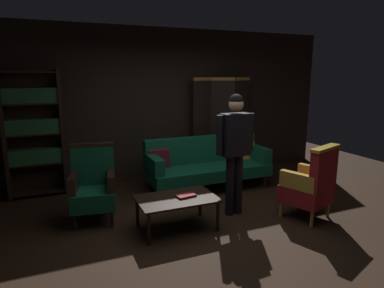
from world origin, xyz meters
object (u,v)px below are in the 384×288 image
Objects in this scene: armchair_wing_left at (93,185)px; bookshelf at (34,130)px; armchair_gilt_accent at (311,184)px; standing_figure at (235,143)px; folding_screen at (222,124)px; book_red_leather at (186,196)px; coffee_table at (177,201)px; velvet_couch at (206,162)px.

bookshelf is at bearing 117.79° from armchair_wing_left.
armchair_gilt_accent is 1.17m from standing_figure.
folding_screen is 2.51m from armchair_gilt_accent.
book_red_leather is at bearing -49.33° from bookshelf.
book_red_leather is at bearing 166.51° from armchair_gilt_accent.
coffee_table is 0.13m from book_red_leather.
armchair_gilt_accent reaches higher than book_red_leather.
folding_screen is 2.08m from standing_figure.
bookshelf is 1.97× the size of armchair_gilt_accent.
book_red_leather is (-0.92, -1.33, -0.02)m from velvet_couch.
coffee_table is 4.13× the size of book_red_leather.
bookshelf reaches higher than book_red_leather.
bookshelf reaches higher than velvet_couch.
folding_screen is 1.14m from velvet_couch.
book_red_leather is (0.12, -0.01, 0.06)m from coffee_table.
bookshelf is 2.74m from coffee_table.
armchair_wing_left is at bearing 157.93° from armchair_gilt_accent.
coffee_table is at bearing -171.60° from standing_figure.
folding_screen reaches higher than coffee_table.
armchair_wing_left is (-2.73, 1.11, 0.00)m from armchair_gilt_accent.
standing_figure is 7.03× the size of book_red_leather.
folding_screen is at bearing 26.89° from armchair_wing_left.
armchair_gilt_accent is 1.00× the size of armchair_wing_left.
bookshelf reaches higher than armchair_gilt_accent.
bookshelf is 2.87m from velvet_couch.
folding_screen reaches higher than armchair_gilt_accent.
folding_screen is at bearing 66.92° from standing_figure.
standing_figure is (-0.13, -1.18, 0.57)m from velvet_couch.
bookshelf is at bearing 128.84° from coffee_table.
bookshelf is at bearing 143.17° from standing_figure.
velvet_couch is (-0.68, -0.73, -0.53)m from folding_screen.
bookshelf is 1.97× the size of armchair_wing_left.
standing_figure is (2.57, -1.92, -0.06)m from bookshelf.
armchair_wing_left is 0.61× the size of standing_figure.
armchair_gilt_accent is at bearing -22.07° from armchair_wing_left.
velvet_couch is at bearing 51.64° from coffee_table.
velvet_couch is 2.08m from armchair_wing_left.
folding_screen is at bearing 46.92° from velvet_couch.
standing_figure reaches higher than armchair_wing_left.
bookshelf reaches higher than coffee_table.
armchair_gilt_accent is at bearing -66.53° from velvet_couch.
velvet_couch is at bearing -15.33° from bookshelf.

